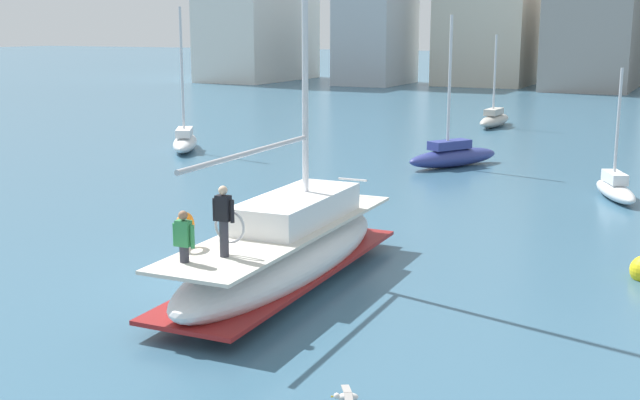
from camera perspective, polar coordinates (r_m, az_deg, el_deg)
The scene contains 7 objects.
ground_plane at distance 20.97m, azimuth -5.48°, elevation -5.73°, with size 400.00×400.00×0.00m, color #38607A.
main_sailboat at distance 20.52m, azimuth -2.37°, elevation -3.46°, with size 2.64×9.65×11.73m.
moored_sloop_far at distance 32.65m, azimuth 19.93°, elevation 0.79°, with size 2.33×3.80×4.90m.
moored_cutter_left at distance 38.40m, azimuth 9.27°, elevation 3.12°, with size 3.70×5.12×6.91m.
moored_cutter_right at distance 43.44m, azimuth -9.42°, elevation 4.13°, with size 3.54×4.88×7.37m.
moored_ketch_distant at distance 54.47m, azimuth 12.09°, elevation 5.56°, with size 1.41×4.99×5.90m.
seagull at distance 14.22m, azimuth 1.89°, elevation -13.59°, with size 0.67×1.04×0.17m.
Camera 1 is at (10.50, -17.00, 6.37)m, focal length 45.80 mm.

